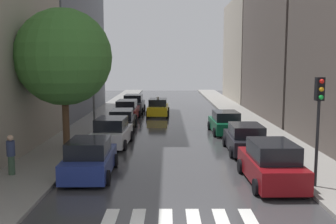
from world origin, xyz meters
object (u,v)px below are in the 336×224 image
Objects in this scene: pedestrian_foreground at (13,154)px; traffic_light_right_corner at (321,108)px; parked_car_left_nearest at (91,159)px; parked_car_right_second at (247,139)px; taxi_midroad at (160,108)px; parked_car_left_fifth at (135,104)px; lamp_post_left at (95,77)px; street_tree_left at (66,57)px; parked_car_right_third at (227,123)px; parked_car_left_fourth at (129,111)px; parked_car_left_third at (124,121)px; parked_car_left_second at (114,133)px; parked_car_right_nearest at (273,164)px.

traffic_light_right_corner reaches higher than pedestrian_foreground.
parked_car_left_nearest is 0.97× the size of parked_car_right_second.
parked_car_right_second is 1.01× the size of taxi_midroad.
parked_car_right_second is (7.84, -17.69, -0.10)m from parked_car_left_fifth.
taxi_midroad is 22.99m from traffic_light_right_corner.
parked_car_left_nearest is 9.80m from traffic_light_right_corner.
taxi_midroad is at bearing 66.50° from lamp_post_left.
street_tree_left is at bearing 165.54° from taxi_midroad.
street_tree_left reaches higher than parked_car_right_third.
lamp_post_left is at bearing 87.08° from street_tree_left.
traffic_light_right_corner is 0.65× the size of lamp_post_left.
parked_car_right_third is at bearing 2.33° from lamp_post_left.
parked_car_left_fourth is 21.27m from traffic_light_right_corner.
parked_car_left_third is at bearing -59.69° from pedestrian_foreground.
parked_car_right_third is (7.48, 4.20, -0.06)m from parked_car_left_second.
parked_car_left_third is 12.35m from pedestrian_foreground.
parked_car_left_second is 15.99m from parked_car_left_fifth.
parked_car_left_second is 0.97× the size of taxi_midroad.
parked_car_left_second reaches higher than parked_car_left_third.
taxi_midroad is at bearing -59.81° from pedestrian_foreground.
traffic_light_right_corner is (9.42, -18.91, 2.46)m from parked_car_left_fourth.
parked_car_right_nearest is 1.05× the size of traffic_light_right_corner.
parked_car_right_nearest is (7.76, -23.43, -0.01)m from parked_car_left_fifth.
parked_car_left_second is at bearing 45.00° from parked_car_right_nearest.
parked_car_left_fifth is at bearing -1.11° from parked_car_left_third.
pedestrian_foreground is (-3.36, -0.27, 0.29)m from parked_car_left_nearest.
parked_car_right_second is at bearing -1.63° from parked_car_right_nearest.
traffic_light_right_corner is (11.32, -5.80, -2.00)m from street_tree_left.
parked_car_right_nearest reaches higher than parked_car_left_second.
parked_car_left_third is at bearing 2.90° from parked_car_left_second.
traffic_light_right_corner is at bearing -161.37° from taxi_midroad.
parked_car_right_second is 0.58× the size of street_tree_left.
parked_car_right_third is at bearing -99.36° from parked_car_left_third.
street_tree_left is at bearing 172.52° from parked_car_left_fourth.
parked_car_right_third is (7.49, -1.03, -0.00)m from parked_car_left_third.
taxi_midroad reaches higher than parked_car_right_second.
parked_car_left_nearest is at bearing 174.20° from taxi_midroad.
parked_car_right_nearest is 0.59× the size of street_tree_left.
parked_car_left_second is 0.98× the size of parked_car_left_fifth.
parked_car_left_fifth is 19.35m from parked_car_right_second.
parked_car_right_nearest reaches higher than parked_car_right_second.
parked_car_left_nearest is 7.82m from parked_car_right_nearest.
pedestrian_foreground is at bearing 93.40° from parked_car_left_nearest.
parked_car_right_third is at bearing 0.04° from parked_car_right_nearest.
parked_car_left_nearest is 6.30m from street_tree_left.
parked_car_left_nearest is at bearing 178.12° from parked_car_left_third.
street_tree_left is at bearing 174.47° from parked_car_left_fifth.
parked_car_left_fourth is at bearing -0.67° from parked_car_left_nearest.
parked_car_left_second is 0.93× the size of parked_car_left_fourth.
traffic_light_right_corner is at bearing -102.65° from parked_car_left_nearest.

